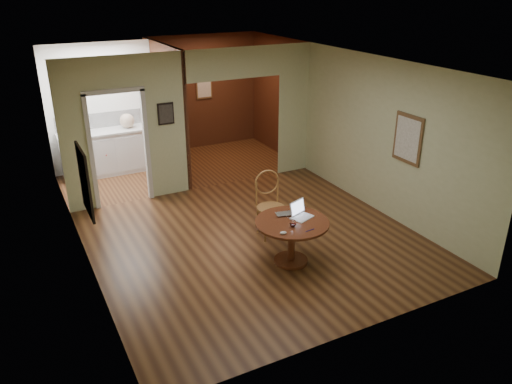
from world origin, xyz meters
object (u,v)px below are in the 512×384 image
dining_table (292,232)px  chair (269,200)px  closed_laptop (289,215)px  open_laptop (300,212)px

dining_table → chair: chair is taller
dining_table → closed_laptop: size_ratio=2.94×
chair → closed_laptop: chair is taller
dining_table → chair: size_ratio=0.99×
open_laptop → closed_laptop: (-0.13, 0.08, -0.05)m
dining_table → closed_laptop: bearing=72.8°
chair → closed_laptop: bearing=-90.6°
dining_table → chair: bearing=81.4°
open_laptop → closed_laptop: size_ratio=1.02×
dining_table → closed_laptop: closed_laptop is taller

